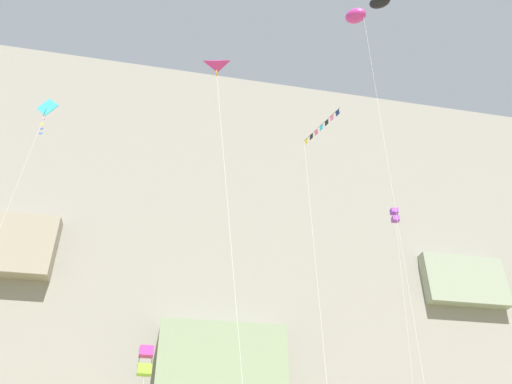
% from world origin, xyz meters
% --- Properties ---
extents(cliff_face, '(180.00, 31.06, 55.66)m').
position_xyz_m(cliff_face, '(-0.01, 70.11, 27.81)').
color(cliff_face, gray).
rests_on(cliff_face, ground).
extents(kite_banner_far_right, '(2.56, 5.28, 25.07)m').
position_xyz_m(kite_banner_far_right, '(2.69, 29.05, 22.55)').
color(kite_banner_far_right, black).
rests_on(kite_banner_far_right, ground).
extents(kite_delta_low_right, '(2.41, 3.25, 22.61)m').
position_xyz_m(kite_delta_low_right, '(-4.65, 23.40, 20.86)').
color(kite_delta_low_right, '#CC3399').
rests_on(kite_delta_low_right, ground).
extents(kite_box_low_center, '(3.20, 3.23, 24.13)m').
position_xyz_m(kite_box_low_center, '(11.58, 37.30, 23.34)').
color(kite_box_low_center, purple).
rests_on(kite_box_low_center, ground).
extents(kite_diamond_far_left, '(1.96, 3.82, 31.49)m').
position_xyz_m(kite_diamond_far_left, '(-17.01, 37.26, 29.48)').
color(kite_diamond_far_left, '#38B2D1').
rests_on(kite_diamond_far_left, ground).
extents(kite_windsock_mid_left, '(5.71, 5.04, 33.55)m').
position_xyz_m(kite_windsock_mid_left, '(5.99, 24.50, 32.43)').
color(kite_windsock_mid_left, '#CC3399').
rests_on(kite_windsock_mid_left, ground).
extents(kite_box_high_right, '(0.86, 6.16, 9.36)m').
position_xyz_m(kite_box_high_right, '(-6.89, 27.89, 8.70)').
color(kite_box_high_right, '#CC3399').
rests_on(kite_box_high_right, ground).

